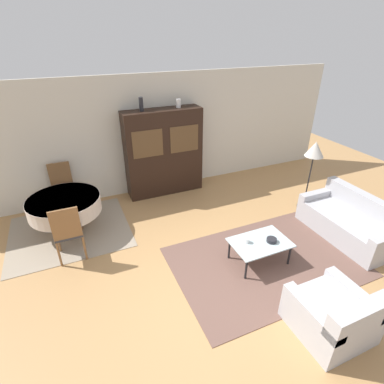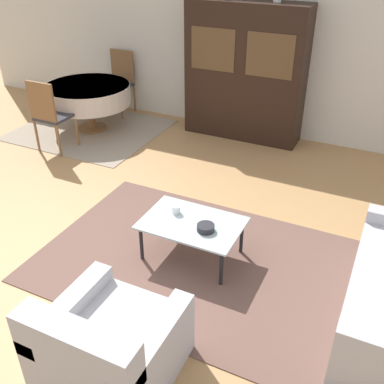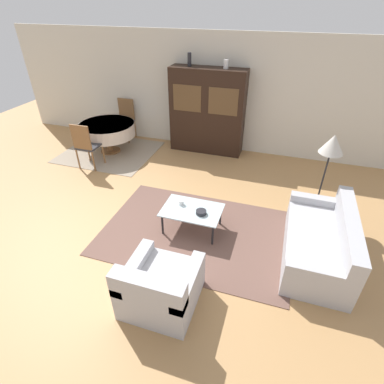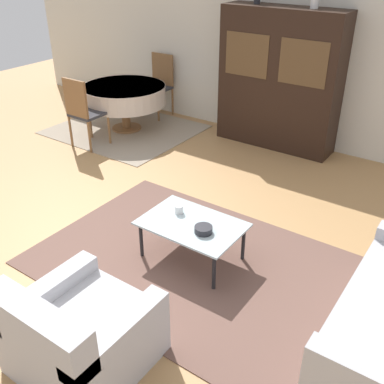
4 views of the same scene
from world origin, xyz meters
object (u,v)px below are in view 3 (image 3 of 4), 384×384
Objects in this scene: couch at (321,243)px; dining_chair_far at (125,117)px; dining_chair_near at (86,144)px; floor_lamp at (332,148)px; bowl at (201,212)px; display_cabinet at (207,112)px; cup at (181,202)px; armchair at (160,288)px; dining_table at (107,130)px; vase_tall at (189,59)px; vase_short at (226,64)px; coffee_table at (192,211)px.

dining_chair_far is (-4.87, 3.16, 0.31)m from couch.
floor_lamp is at bearing -2.63° from dining_chair_near.
couch is at bearing 147.04° from dining_chair_far.
dining_chair_near is 1.00× the size of dining_chair_far.
dining_chair_far is 6.27× the size of bowl.
cup is (0.40, -2.98, -0.54)m from display_cabinet.
armchair is 4.76m from dining_table.
dining_chair_far reaches higher than couch.
display_cabinet is at bearing 98.49° from armchair.
vase_tall is 0.83m from vase_short.
floor_lamp is 2.56m from cup.
coffee_table is (-0.07, 1.51, 0.08)m from armchair.
cup is (2.67, -2.14, -0.13)m from dining_table.
dining_chair_far is at bearing 133.90° from bowl.
coffee_table is 3.36× the size of vase_tall.
dining_chair_near is 6.27× the size of bowl.
dining_chair_far is at bearing 90.00° from dining_table.
armchair is at bearing -86.31° from vase_short.
armchair is 4.92m from vase_short.
vase_tall reaches higher than cup.
dining_table is at bearing 90.00° from dining_chair_far.
floor_lamp reaches higher than dining_chair_near.
dining_table is at bearing -162.32° from vase_short.
bowl is at bearing -68.62° from vase_tall.
dining_chair_near reaches higher than armchair.
display_cabinet reaches higher than armchair.
coffee_table is at bearing -37.59° from dining_table.
coffee_table is at bearing 88.50° from couch.
cup is at bearing 86.63° from couch.
coffee_table is at bearing 92.75° from armchair.
vase_short reaches higher than couch.
vase_short is (2.66, 0.85, 1.49)m from dining_table.
armchair is 0.85× the size of dining_chair_near.
vase_tall is (1.83, 0.85, 1.54)m from dining_table.
armchair is at bearing -79.85° from cup.
armchair reaches higher than dining_table.
floor_lamp reaches higher than dining_table.
dining_table is 7.10× the size of vase_short.
dining_table is 1.27× the size of dining_chair_far.
armchair is 5.05m from vase_tall.
couch is 1.83m from bowl.
vase_short is (0.83, 0.00, -0.05)m from vase_tall.
couch reaches higher than coffee_table.
cup is at bearing 100.15° from armchair.
bowl is at bearing -36.77° from dining_table.
cup is (-0.28, 1.59, 0.16)m from armchair.
coffee_table is 2.44m from floor_lamp.
bowl is at bearing -20.49° from coffee_table.
coffee_table is at bearing -78.73° from display_cabinet.
vase_short is at bearing 90.20° from cup.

